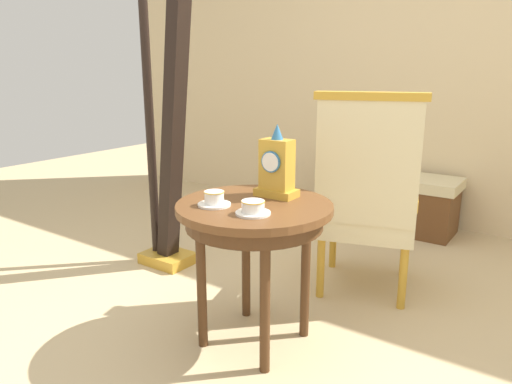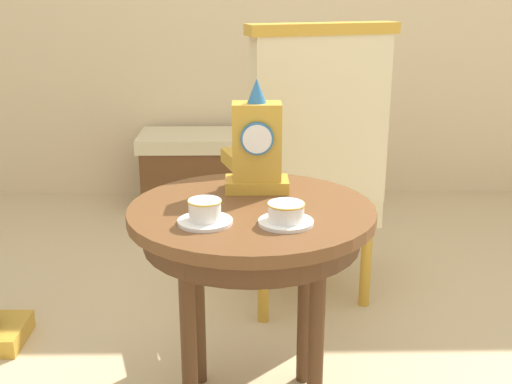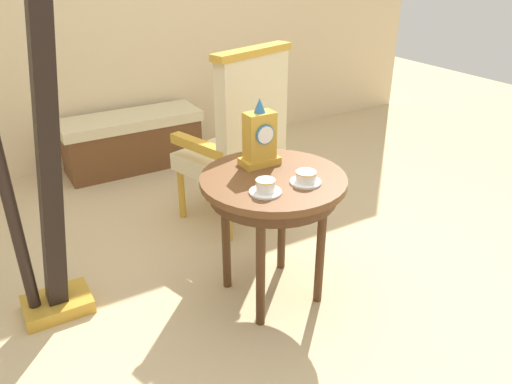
{
  "view_description": "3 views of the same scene",
  "coord_description": "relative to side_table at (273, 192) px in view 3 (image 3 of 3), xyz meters",
  "views": [
    {
      "loc": [
        1.14,
        -1.69,
        1.26
      ],
      "look_at": [
        -0.04,
        0.03,
        0.71
      ],
      "focal_mm": 33.38,
      "sensor_mm": 36.0,
      "label": 1
    },
    {
      "loc": [
        -0.03,
        -1.75,
        1.27
      ],
      "look_at": [
        0.0,
        -0.06,
        0.73
      ],
      "focal_mm": 45.6,
      "sensor_mm": 36.0,
      "label": 2
    },
    {
      "loc": [
        -1.16,
        -1.82,
        1.66
      ],
      "look_at": [
        -0.1,
        -0.03,
        0.62
      ],
      "focal_mm": 34.95,
      "sensor_mm": 36.0,
      "label": 3
    }
  ],
  "objects": [
    {
      "name": "ground_plane",
      "position": [
        0.01,
        0.03,
        -0.6
      ],
      "size": [
        10.0,
        10.0,
        0.0
      ],
      "primitive_type": "plane",
      "color": "tan"
    },
    {
      "name": "side_table",
      "position": [
        0.0,
        0.0,
        0.0
      ],
      "size": [
        0.69,
        0.69,
        0.68
      ],
      "color": "brown",
      "rests_on": "ground"
    },
    {
      "name": "teacup_left",
      "position": [
        -0.12,
        -0.13,
        0.11
      ],
      "size": [
        0.14,
        0.14,
        0.06
      ],
      "color": "white",
      "rests_on": "side_table"
    },
    {
      "name": "teacup_right",
      "position": [
        0.09,
        -0.14,
        0.11
      ],
      "size": [
        0.14,
        0.14,
        0.06
      ],
      "color": "white",
      "rests_on": "side_table"
    },
    {
      "name": "mantel_clock",
      "position": [
        0.02,
        0.15,
        0.22
      ],
      "size": [
        0.19,
        0.11,
        0.34
      ],
      "color": "gold",
      "rests_on": "side_table"
    },
    {
      "name": "armchair",
      "position": [
        0.23,
        0.75,
        -0.0
      ],
      "size": [
        0.67,
        0.66,
        1.14
      ],
      "color": "beige",
      "rests_on": "ground"
    },
    {
      "name": "harp",
      "position": [
        -0.96,
        0.43,
        0.18
      ],
      "size": [
        0.4,
        0.24,
        1.89
      ],
      "color": "gold",
      "rests_on": "ground"
    },
    {
      "name": "window_bench",
      "position": [
        -0.08,
        1.98,
        -0.37
      ],
      "size": [
        1.1,
        0.4,
        0.44
      ],
      "color": "beige",
      "rests_on": "ground"
    }
  ]
}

